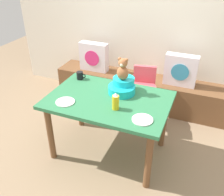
{
  "coord_description": "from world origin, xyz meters",
  "views": [
    {
      "loc": [
        0.91,
        -2.12,
        2.12
      ],
      "look_at": [
        0.0,
        0.1,
        0.69
      ],
      "focal_mm": 40.23,
      "sensor_mm": 36.0,
      "label": 1
    }
  ],
  "objects_px": {
    "coffee_mug": "(80,75)",
    "dining_table": "(109,107)",
    "dinner_plate_far": "(142,120)",
    "pillow_floral_right": "(181,70)",
    "pillow_floral_left": "(94,57)",
    "highchair": "(143,88)",
    "infant_seat_teal": "(122,87)",
    "teddy_bear": "(123,69)",
    "dinner_plate_near": "(65,102)",
    "ketchup_bottle": "(116,101)"
  },
  "relations": [
    {
      "from": "coffee_mug",
      "to": "dining_table",
      "type": "bearing_deg",
      "value": -30.64
    },
    {
      "from": "dining_table",
      "to": "coffee_mug",
      "type": "bearing_deg",
      "value": 149.36
    },
    {
      "from": "dinner_plate_far",
      "to": "pillow_floral_right",
      "type": "bearing_deg",
      "value": 84.32
    },
    {
      "from": "pillow_floral_right",
      "to": "pillow_floral_left",
      "type": "bearing_deg",
      "value": 180.0
    },
    {
      "from": "highchair",
      "to": "infant_seat_teal",
      "type": "xyz_separation_m",
      "value": [
        -0.1,
        -0.56,
        0.29
      ]
    },
    {
      "from": "pillow_floral_left",
      "to": "infant_seat_teal",
      "type": "bearing_deg",
      "value": -49.8
    },
    {
      "from": "pillow_floral_right",
      "to": "highchair",
      "type": "relative_size",
      "value": 0.56
    },
    {
      "from": "teddy_bear",
      "to": "coffee_mug",
      "type": "height_order",
      "value": "teddy_bear"
    },
    {
      "from": "pillow_floral_left",
      "to": "coffee_mug",
      "type": "bearing_deg",
      "value": -74.83
    },
    {
      "from": "coffee_mug",
      "to": "dinner_plate_near",
      "type": "height_order",
      "value": "coffee_mug"
    },
    {
      "from": "pillow_floral_left",
      "to": "dinner_plate_far",
      "type": "relative_size",
      "value": 2.2
    },
    {
      "from": "pillow_floral_left",
      "to": "infant_seat_teal",
      "type": "relative_size",
      "value": 1.33
    },
    {
      "from": "pillow_floral_left",
      "to": "ketchup_bottle",
      "type": "xyz_separation_m",
      "value": [
        0.88,
        -1.32,
        0.15
      ]
    },
    {
      "from": "highchair",
      "to": "dinner_plate_near",
      "type": "relative_size",
      "value": 3.95
    },
    {
      "from": "highchair",
      "to": "infant_seat_teal",
      "type": "bearing_deg",
      "value": -99.7
    },
    {
      "from": "pillow_floral_left",
      "to": "dining_table",
      "type": "xyz_separation_m",
      "value": [
        0.74,
        -1.16,
        -0.05
      ]
    },
    {
      "from": "highchair",
      "to": "dinner_plate_near",
      "type": "bearing_deg",
      "value": -119.99
    },
    {
      "from": "teddy_bear",
      "to": "dinner_plate_far",
      "type": "bearing_deg",
      "value": -50.02
    },
    {
      "from": "dining_table",
      "to": "teddy_bear",
      "type": "height_order",
      "value": "teddy_bear"
    },
    {
      "from": "pillow_floral_left",
      "to": "pillow_floral_right",
      "type": "relative_size",
      "value": 1.0
    },
    {
      "from": "pillow_floral_right",
      "to": "dinner_plate_near",
      "type": "distance_m",
      "value": 1.71
    },
    {
      "from": "dining_table",
      "to": "dinner_plate_far",
      "type": "distance_m",
      "value": 0.52
    },
    {
      "from": "dinner_plate_near",
      "to": "coffee_mug",
      "type": "bearing_deg",
      "value": 102.09
    },
    {
      "from": "highchair",
      "to": "dinner_plate_near",
      "type": "height_order",
      "value": "highchair"
    },
    {
      "from": "pillow_floral_left",
      "to": "dinner_plate_near",
      "type": "distance_m",
      "value": 1.45
    },
    {
      "from": "pillow_floral_right",
      "to": "ketchup_bottle",
      "type": "relative_size",
      "value": 2.38
    },
    {
      "from": "pillow_floral_left",
      "to": "dinner_plate_near",
      "type": "relative_size",
      "value": 2.2
    },
    {
      "from": "pillow_floral_left",
      "to": "highchair",
      "type": "bearing_deg",
      "value": -24.24
    },
    {
      "from": "dinner_plate_near",
      "to": "pillow_floral_right",
      "type": "bearing_deg",
      "value": 55.29
    },
    {
      "from": "dining_table",
      "to": "dinner_plate_near",
      "type": "relative_size",
      "value": 6.54
    },
    {
      "from": "coffee_mug",
      "to": "dinner_plate_far",
      "type": "bearing_deg",
      "value": -29.69
    },
    {
      "from": "teddy_bear",
      "to": "coffee_mug",
      "type": "distance_m",
      "value": 0.65
    },
    {
      "from": "pillow_floral_right",
      "to": "dinner_plate_far",
      "type": "relative_size",
      "value": 2.2
    },
    {
      "from": "pillow_floral_left",
      "to": "infant_seat_teal",
      "type": "xyz_separation_m",
      "value": [
        0.83,
        -0.98,
        0.13
      ]
    },
    {
      "from": "dinner_plate_near",
      "to": "dinner_plate_far",
      "type": "distance_m",
      "value": 0.84
    },
    {
      "from": "pillow_floral_right",
      "to": "infant_seat_teal",
      "type": "height_order",
      "value": "same"
    },
    {
      "from": "teddy_bear",
      "to": "dinner_plate_near",
      "type": "height_order",
      "value": "teddy_bear"
    },
    {
      "from": "infant_seat_teal",
      "to": "ketchup_bottle",
      "type": "bearing_deg",
      "value": -80.91
    },
    {
      "from": "dining_table",
      "to": "pillow_floral_left",
      "type": "bearing_deg",
      "value": 122.39
    },
    {
      "from": "infant_seat_teal",
      "to": "dinner_plate_far",
      "type": "relative_size",
      "value": 1.65
    },
    {
      "from": "highchair",
      "to": "infant_seat_teal",
      "type": "relative_size",
      "value": 2.39
    },
    {
      "from": "pillow_floral_right",
      "to": "teddy_bear",
      "type": "bearing_deg",
      "value": -117.0
    },
    {
      "from": "pillow_floral_right",
      "to": "teddy_bear",
      "type": "height_order",
      "value": "teddy_bear"
    },
    {
      "from": "infant_seat_teal",
      "to": "dinner_plate_near",
      "type": "bearing_deg",
      "value": -137.99
    },
    {
      "from": "dining_table",
      "to": "infant_seat_teal",
      "type": "xyz_separation_m",
      "value": [
        0.09,
        0.18,
        0.18
      ]
    },
    {
      "from": "pillow_floral_left",
      "to": "dinner_plate_far",
      "type": "bearing_deg",
      "value": -49.88
    },
    {
      "from": "pillow_floral_right",
      "to": "coffee_mug",
      "type": "xyz_separation_m",
      "value": [
        -1.09,
        -0.87,
        0.11
      ]
    },
    {
      "from": "infant_seat_teal",
      "to": "ketchup_bottle",
      "type": "xyz_separation_m",
      "value": [
        0.06,
        -0.34,
        0.02
      ]
    },
    {
      "from": "pillow_floral_left",
      "to": "coffee_mug",
      "type": "xyz_separation_m",
      "value": [
        0.23,
        -0.87,
        0.11
      ]
    },
    {
      "from": "highchair",
      "to": "ketchup_bottle",
      "type": "distance_m",
      "value": 0.96
    }
  ]
}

